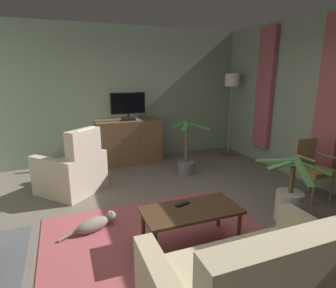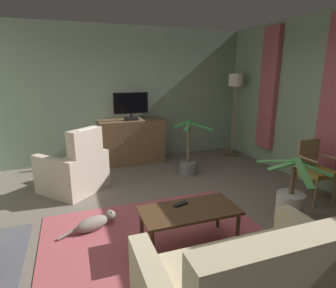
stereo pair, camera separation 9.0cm
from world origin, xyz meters
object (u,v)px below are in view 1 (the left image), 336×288
(television, at_px, (128,106))
(potted_plant_tall_palm_by_window, at_px, (186,161))
(armchair_angled_to_table, at_px, (73,171))
(cat, at_px, (96,224))
(floor_lamp, at_px, (232,93))
(coffee_table, at_px, (191,213))
(side_chair_mid_row, at_px, (311,166))
(potted_plant_leafy_by_curtain, at_px, (289,203))
(tv_cabinet, at_px, (129,142))
(tv_remote, at_px, (182,204))

(television, bearing_deg, potted_plant_tall_palm_by_window, -50.15)
(armchair_angled_to_table, distance_m, cat, 1.37)
(floor_lamp, bearing_deg, coffee_table, -129.53)
(side_chair_mid_row, xyz_separation_m, cat, (-3.22, 0.22, -0.41))
(cat, bearing_deg, coffee_table, -35.49)
(cat, bearing_deg, potted_plant_leafy_by_curtain, -15.67)
(television, xyz_separation_m, potted_plant_tall_palm_by_window, (0.86, -1.03, -0.98))
(television, bearing_deg, floor_lamp, -5.24)
(tv_cabinet, xyz_separation_m, television, (-0.00, -0.05, 0.79))
(coffee_table, xyz_separation_m, potted_plant_leafy_by_curtain, (1.42, 0.02, -0.14))
(side_chair_mid_row, distance_m, potted_plant_leafy_by_curtain, 0.98)
(potted_plant_tall_palm_by_window, bearing_deg, cat, -143.20)
(potted_plant_tall_palm_by_window, distance_m, cat, 2.35)
(coffee_table, distance_m, cat, 1.22)
(cat, relative_size, floor_lamp, 0.38)
(television, height_order, coffee_table, television)
(armchair_angled_to_table, bearing_deg, coffee_table, -60.52)
(coffee_table, xyz_separation_m, cat, (-0.96, 0.68, -0.30))
(tv_remote, relative_size, potted_plant_tall_palm_by_window, 0.16)
(television, xyz_separation_m, coffee_table, (-0.06, -3.11, -0.84))
(tv_remote, distance_m, potted_plant_tall_palm_by_window, 2.20)
(tv_remote, height_order, armchair_angled_to_table, armchair_angled_to_table)
(potted_plant_tall_palm_by_window, height_order, cat, potted_plant_tall_palm_by_window)
(coffee_table, bearing_deg, tv_cabinet, 88.93)
(armchair_angled_to_table, distance_m, floor_lamp, 3.81)
(potted_plant_tall_palm_by_window, bearing_deg, potted_plant_leafy_by_curtain, -76.31)
(tv_remote, distance_m, side_chair_mid_row, 2.33)
(television, bearing_deg, cat, -112.77)
(coffee_table, relative_size, armchair_angled_to_table, 0.90)
(tv_remote, xyz_separation_m, potted_plant_leafy_by_curtain, (1.47, -0.10, -0.20))
(coffee_table, height_order, tv_remote, tv_remote)
(cat, xyz_separation_m, floor_lamp, (3.35, 2.22, 1.36))
(cat, bearing_deg, potted_plant_tall_palm_by_window, 36.80)
(tv_cabinet, relative_size, television, 1.89)
(potted_plant_tall_palm_by_window, height_order, potted_plant_leafy_by_curtain, potted_plant_tall_palm_by_window)
(tv_cabinet, relative_size, side_chair_mid_row, 1.49)
(side_chair_mid_row, height_order, potted_plant_leafy_by_curtain, side_chair_mid_row)
(side_chair_mid_row, relative_size, cat, 1.28)
(coffee_table, bearing_deg, floor_lamp, 50.47)
(tv_cabinet, height_order, armchair_angled_to_table, armchair_angled_to_table)
(potted_plant_leafy_by_curtain, bearing_deg, coffee_table, -179.30)
(tv_cabinet, relative_size, potted_plant_tall_palm_by_window, 1.29)
(side_chair_mid_row, bearing_deg, television, 129.63)
(side_chair_mid_row, height_order, potted_plant_tall_palm_by_window, potted_plant_tall_palm_by_window)
(television, height_order, armchair_angled_to_table, television)
(tv_cabinet, distance_m, potted_plant_tall_palm_by_window, 1.39)
(cat, bearing_deg, tv_remote, -31.90)
(potted_plant_tall_palm_by_window, xyz_separation_m, floor_lamp, (1.48, 0.81, 1.20))
(tv_remote, xyz_separation_m, potted_plant_tall_palm_by_window, (0.97, 1.97, -0.20))
(tv_cabinet, height_order, tv_remote, tv_cabinet)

